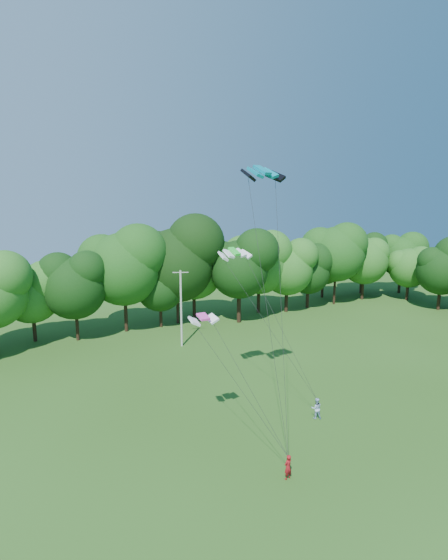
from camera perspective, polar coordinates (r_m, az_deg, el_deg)
ground at (r=27.91m, az=17.86°, el=-26.73°), size 160.00×160.00×0.00m
utility_pole at (r=48.90m, az=-5.62°, el=-3.65°), size 1.62×0.77×8.69m
kite_flyer_left at (r=28.79m, az=8.34°, el=-23.02°), size 0.63×0.47×1.57m
kite_flyer_right at (r=35.46m, az=11.97°, el=-16.07°), size 1.01×0.93×1.65m
kite_teal at (r=30.63m, az=5.01°, el=14.11°), size 3.20×1.70×0.73m
kite_green at (r=35.25m, az=1.36°, el=3.77°), size 2.72×1.29×0.60m
kite_pink at (r=28.60m, az=-2.74°, el=-4.81°), size 1.94×1.00×0.33m
tree_back_center at (r=56.82m, az=-6.22°, el=3.79°), size 10.66×10.66×15.50m
tree_back_east at (r=73.31m, az=12.92°, el=3.37°), size 8.08×8.08×11.75m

